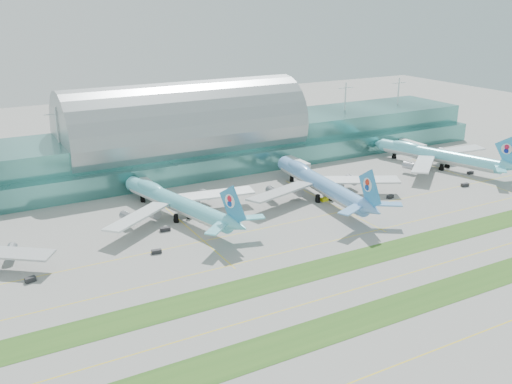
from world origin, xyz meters
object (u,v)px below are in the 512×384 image
airliner_b (175,201)px  airliner_d (437,155)px  airliner_c (319,182)px  terminal (185,140)px

airliner_b → airliner_d: bearing=-13.4°
airliner_c → airliner_d: 79.46m
airliner_b → airliner_d: size_ratio=1.01×
airliner_c → airliner_d: bearing=12.0°
terminal → airliner_b: size_ratio=4.40×
airliner_c → airliner_d: size_ratio=1.08×
terminal → airliner_d: bearing=-28.6°
airliner_b → terminal: bearing=50.6°
airliner_b → airliner_d: (141.26, 1.43, 0.02)m
airliner_c → airliner_d: (78.88, 9.61, -0.37)m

